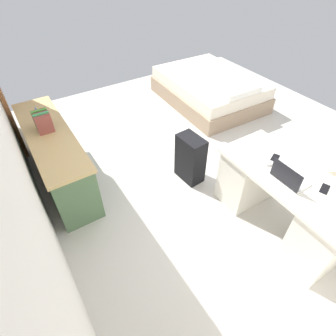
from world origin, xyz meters
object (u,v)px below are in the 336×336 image
at_px(computer_mouse, 269,163).
at_px(cell_phone_by_mouse, 275,158).
at_px(figurine_small, 36,111).
at_px(suitcase_black, 190,159).
at_px(desk, 283,201).
at_px(office_chair, 324,163).
at_px(cell_phone_near_laptop, 325,189).
at_px(credenza, 56,157).
at_px(bed, 209,89).
at_px(laptop, 289,178).

xyz_separation_m(computer_mouse, cell_phone_by_mouse, (0.03, -0.12, -0.01)).
xyz_separation_m(computer_mouse, figurine_small, (2.21, 1.71, 0.05)).
distance_m(suitcase_black, computer_mouse, 1.02).
xyz_separation_m(desk, office_chair, (0.12, -0.84, 0.04)).
bearing_deg(cell_phone_near_laptop, office_chair, -82.75).
xyz_separation_m(credenza, suitcase_black, (-0.87, -1.41, -0.05)).
bearing_deg(credenza, suitcase_black, -121.70).
height_order(bed, cell_phone_near_laptop, cell_phone_near_laptop).
xyz_separation_m(desk, cell_phone_near_laptop, (-0.26, -0.11, 0.35)).
distance_m(bed, laptop, 2.93).
relative_size(credenza, suitcase_black, 2.87).
bearing_deg(cell_phone_near_laptop, computer_mouse, -2.45).
relative_size(suitcase_black, laptop, 2.00).
relative_size(desk, cell_phone_by_mouse, 10.67).
distance_m(desk, cell_phone_by_mouse, 0.45).
height_order(desk, bed, desk).
distance_m(credenza, cell_phone_near_laptop, 2.95).
relative_size(cell_phone_by_mouse, figurine_small, 1.24).
bearing_deg(desk, computer_mouse, 12.32).
xyz_separation_m(credenza, cell_phone_by_mouse, (-1.71, -1.83, 0.36)).
height_order(office_chair, suitcase_black, office_chair).
bearing_deg(figurine_small, computer_mouse, -142.21).
xyz_separation_m(office_chair, bed, (2.47, -0.31, -0.18)).
distance_m(laptop, cell_phone_near_laptop, 0.32).
bearing_deg(bed, desk, 156.03).
bearing_deg(suitcase_black, desk, -166.61).
relative_size(office_chair, computer_mouse, 9.40).
xyz_separation_m(credenza, laptop, (-2.00, -1.66, 0.41)).
bearing_deg(desk, figurine_small, 35.73).
bearing_deg(desk, suitcase_black, 17.65).
distance_m(desk, bed, 2.84).
xyz_separation_m(credenza, figurine_small, (0.46, 0.00, 0.42)).
relative_size(bed, cell_phone_by_mouse, 14.32).
bearing_deg(cell_phone_by_mouse, credenza, 22.75).
height_order(suitcase_black, laptop, laptop).
xyz_separation_m(bed, cell_phone_near_laptop, (-2.85, 1.04, 0.49)).
bearing_deg(suitcase_black, figurine_small, 42.31).
relative_size(office_chair, figurine_small, 8.55).
height_order(office_chair, laptop, office_chair).
relative_size(bed, figurine_small, 17.71).
bearing_deg(desk, cell_phone_near_laptop, -157.82).
xyz_separation_m(cell_phone_near_laptop, figurine_small, (2.71, 1.87, 0.06)).
bearing_deg(credenza, cell_phone_near_laptop, -140.27).
bearing_deg(desk, laptop, 97.36).
xyz_separation_m(office_chair, suitcase_black, (1.00, 1.19, -0.11)).
relative_size(office_chair, credenza, 0.52).
xyz_separation_m(desk, laptop, (-0.01, 0.10, 0.39)).
distance_m(desk, suitcase_black, 1.18).
distance_m(computer_mouse, cell_phone_near_laptop, 0.53).
xyz_separation_m(laptop, cell_phone_near_laptop, (-0.25, -0.21, -0.04)).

